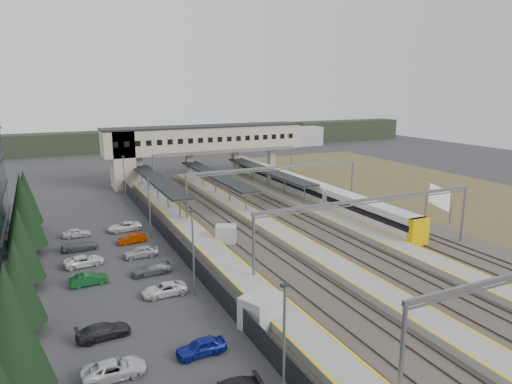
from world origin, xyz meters
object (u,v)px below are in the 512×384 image
footbridge (192,142)px  billboard (439,198)px  relay_cabin_far (226,235)px  train (302,188)px  relay_cabin_near (261,311)px

footbridge → billboard: size_ratio=7.58×
relay_cabin_far → billboard: size_ratio=0.58×
train → billboard: (11.38, -19.10, 1.23)m
relay_cabin_far → train: (20.13, 15.88, 0.76)m
relay_cabin_near → billboard: 39.81m
relay_cabin_near → relay_cabin_far: size_ratio=1.26×
train → billboard: bearing=-59.2°
billboard → relay_cabin_far: bearing=174.2°
relay_cabin_near → train: bearing=55.0°
relay_cabin_near → footbridge: bearing=77.7°
footbridge → train: (12.30, -22.11, -6.05)m
relay_cabin_near → train: size_ratio=0.07×
footbridge → train: size_ratio=0.74×
relay_cabin_far → billboard: bearing=-5.8°
train → footbridge: bearing=119.1°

